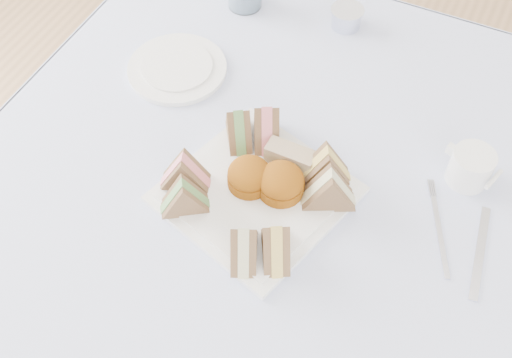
% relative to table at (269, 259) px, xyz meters
% --- Properties ---
extents(floor, '(4.00, 4.00, 0.00)m').
position_rel_table_xyz_m(floor, '(0.00, 0.00, -0.37)').
color(floor, '#9E7751').
rests_on(floor, ground).
extents(table, '(0.90, 0.90, 0.74)m').
position_rel_table_xyz_m(table, '(0.00, 0.00, 0.00)').
color(table, brown).
rests_on(table, floor).
extents(tablecloth, '(1.02, 1.02, 0.01)m').
position_rel_table_xyz_m(tablecloth, '(0.00, 0.00, 0.37)').
color(tablecloth, '#CDD7FC').
rests_on(tablecloth, table).
extents(serving_plate, '(0.34, 0.34, 0.01)m').
position_rel_table_xyz_m(serving_plate, '(0.01, -0.09, 0.38)').
color(serving_plate, white).
rests_on(serving_plate, tablecloth).
extents(sandwich_fl_a, '(0.09, 0.07, 0.08)m').
position_rel_table_xyz_m(sandwich_fl_a, '(-0.10, -0.13, 0.43)').
color(sandwich_fl_a, brown).
rests_on(sandwich_fl_a, serving_plate).
extents(sandwich_fl_b, '(0.09, 0.08, 0.07)m').
position_rel_table_xyz_m(sandwich_fl_b, '(-0.08, -0.17, 0.42)').
color(sandwich_fl_b, brown).
rests_on(sandwich_fl_b, serving_plate).
extents(sandwich_fr_a, '(0.08, 0.10, 0.08)m').
position_rel_table_xyz_m(sandwich_fr_a, '(0.09, -0.18, 0.43)').
color(sandwich_fr_a, brown).
rests_on(sandwich_fr_a, serving_plate).
extents(sandwich_fr_b, '(0.07, 0.09, 0.08)m').
position_rel_table_xyz_m(sandwich_fr_b, '(0.05, -0.21, 0.43)').
color(sandwich_fr_b, brown).
rests_on(sandwich_fr_b, serving_plate).
extents(sandwich_bl_a, '(0.08, 0.09, 0.08)m').
position_rel_table_xyz_m(sandwich_bl_a, '(-0.07, 0.00, 0.43)').
color(sandwich_bl_a, brown).
rests_on(sandwich_bl_a, serving_plate).
extents(sandwich_bl_b, '(0.08, 0.10, 0.08)m').
position_rel_table_xyz_m(sandwich_bl_b, '(-0.02, 0.02, 0.43)').
color(sandwich_bl_b, brown).
rests_on(sandwich_bl_b, serving_plate).
extents(sandwich_br_a, '(0.10, 0.08, 0.08)m').
position_rel_table_xyz_m(sandwich_br_a, '(0.13, -0.06, 0.43)').
color(sandwich_br_a, brown).
rests_on(sandwich_br_a, serving_plate).
extents(sandwich_br_b, '(0.10, 0.08, 0.08)m').
position_rel_table_xyz_m(sandwich_br_b, '(0.10, -0.01, 0.43)').
color(sandwich_br_b, brown).
rests_on(sandwich_br_b, serving_plate).
extents(scone_left, '(0.09, 0.09, 0.05)m').
position_rel_table_xyz_m(scone_left, '(-0.01, -0.08, 0.41)').
color(scone_left, brown).
rests_on(scone_left, serving_plate).
extents(scone_right, '(0.09, 0.09, 0.05)m').
position_rel_table_xyz_m(scone_right, '(0.05, -0.07, 0.41)').
color(scone_right, brown).
rests_on(scone_right, serving_plate).
extents(pastry_slice, '(0.09, 0.04, 0.04)m').
position_rel_table_xyz_m(pastry_slice, '(0.04, -0.01, 0.41)').
color(pastry_slice, tan).
rests_on(pastry_slice, serving_plate).
extents(side_plate, '(0.24, 0.24, 0.01)m').
position_rel_table_xyz_m(side_plate, '(-0.26, 0.11, 0.38)').
color(side_plate, white).
rests_on(side_plate, tablecloth).
extents(tea_strainer, '(0.08, 0.08, 0.04)m').
position_rel_table_xyz_m(tea_strainer, '(-0.01, 0.38, 0.40)').
color(tea_strainer, silver).
rests_on(tea_strainer, tablecloth).
extents(knife, '(0.04, 0.18, 0.00)m').
position_rel_table_xyz_m(knife, '(0.38, -0.04, 0.38)').
color(knife, silver).
rests_on(knife, tablecloth).
extents(fork, '(0.07, 0.15, 0.00)m').
position_rel_table_xyz_m(fork, '(0.32, -0.03, 0.38)').
color(fork, silver).
rests_on(fork, tablecloth).
extents(creamer_jug, '(0.09, 0.09, 0.06)m').
position_rel_table_xyz_m(creamer_jug, '(0.32, 0.10, 0.41)').
color(creamer_jug, white).
rests_on(creamer_jug, tablecloth).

